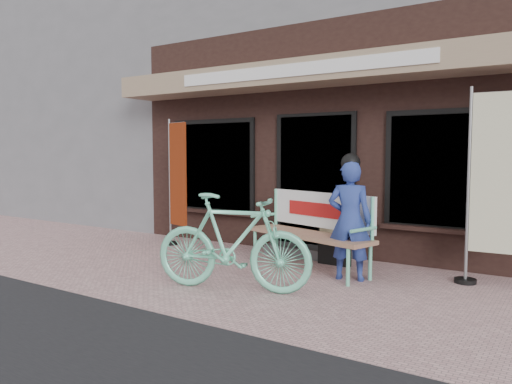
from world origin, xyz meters
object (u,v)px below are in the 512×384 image
Objects in this scene: bicycle at (232,242)px; nobori_cream at (490,184)px; bench at (314,225)px; menu_stand at (334,230)px; person at (350,218)px; nobori_red at (177,181)px.

bicycle is 3.11m from nobori_cream.
bench is 0.43m from menu_stand.
person is at bearing -48.45° from menu_stand.
person is 0.85m from menu_stand.
nobori_cream is (4.81, 0.14, 0.11)m from nobori_red.
person reaches higher than bicycle.
menu_stand is at bearing 88.30° from bench.
nobori_red reaches higher than person.
nobori_red is at bearing -172.74° from menu_stand.
menu_stand is (0.44, 1.84, -0.06)m from bicycle.
bicycle is 1.89m from menu_stand.
bicycle is at bearing -99.49° from menu_stand.
nobori_red is 2.89m from menu_stand.
menu_stand is at bearing 114.60° from person.
person is 0.85× the size of bicycle.
bicycle is at bearing -146.38° from nobori_cream.
bicycle is 2.96m from nobori_red.
bicycle is (-0.31, -1.45, -0.05)m from bench.
bicycle is 0.79× the size of nobori_cream.
nobori_cream reaches higher than bicycle.
bench is 2.74m from nobori_red.
bicycle is at bearing -18.44° from nobori_red.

